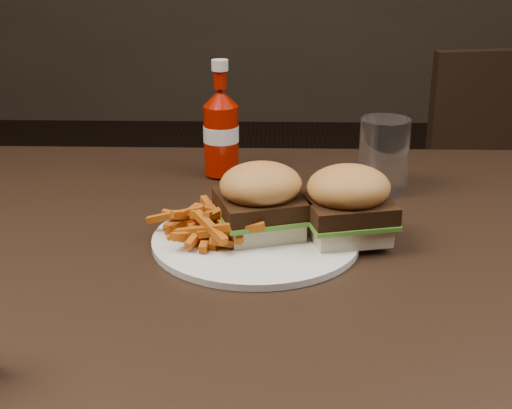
{
  "coord_description": "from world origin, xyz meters",
  "views": [
    {
      "loc": [
        0.03,
        -0.87,
        1.13
      ],
      "look_at": [
        0.01,
        -0.02,
        0.8
      ],
      "focal_mm": 50.0,
      "sensor_mm": 36.0,
      "label": 1
    }
  ],
  "objects_px": {
    "ketchup_bottle": "(221,140)",
    "tumbler": "(383,157)",
    "dining_table": "(252,248)",
    "plate": "(256,240)",
    "chair_far": "(465,213)"
  },
  "relations": [
    {
      "from": "dining_table",
      "to": "plate",
      "type": "height_order",
      "value": "plate"
    },
    {
      "from": "dining_table",
      "to": "ketchup_bottle",
      "type": "relative_size",
      "value": 10.65
    },
    {
      "from": "dining_table",
      "to": "tumbler",
      "type": "distance_m",
      "value": 0.27
    },
    {
      "from": "chair_far",
      "to": "plate",
      "type": "relative_size",
      "value": 1.6
    },
    {
      "from": "ketchup_bottle",
      "to": "dining_table",
      "type": "bearing_deg",
      "value": -76.6
    },
    {
      "from": "plate",
      "to": "dining_table",
      "type": "bearing_deg",
      "value": 101.6
    },
    {
      "from": "ketchup_bottle",
      "to": "chair_far",
      "type": "bearing_deg",
      "value": 47.58
    },
    {
      "from": "ketchup_bottle",
      "to": "tumbler",
      "type": "xyz_separation_m",
      "value": [
        0.25,
        -0.07,
        -0.01
      ]
    },
    {
      "from": "plate",
      "to": "tumbler",
      "type": "distance_m",
      "value": 0.28
    },
    {
      "from": "plate",
      "to": "tumbler",
      "type": "xyz_separation_m",
      "value": [
        0.19,
        0.2,
        0.05
      ]
    },
    {
      "from": "chair_far",
      "to": "tumbler",
      "type": "xyz_separation_m",
      "value": [
        -0.34,
        -0.71,
        0.38
      ]
    },
    {
      "from": "plate",
      "to": "ketchup_bottle",
      "type": "bearing_deg",
      "value": 103.22
    },
    {
      "from": "tumbler",
      "to": "plate",
      "type": "bearing_deg",
      "value": -133.04
    },
    {
      "from": "dining_table",
      "to": "chair_far",
      "type": "bearing_deg",
      "value": 59.07
    },
    {
      "from": "ketchup_bottle",
      "to": "tumbler",
      "type": "height_order",
      "value": "ketchup_bottle"
    }
  ]
}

